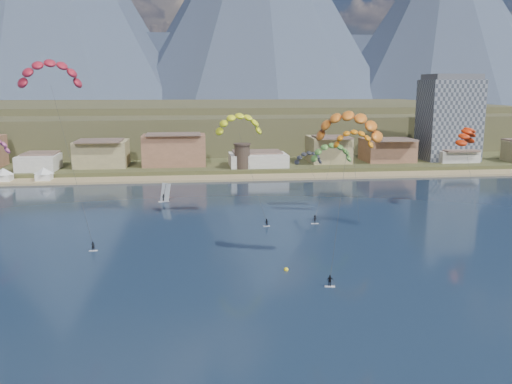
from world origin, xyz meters
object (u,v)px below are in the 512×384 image
Objects in this scene: kitesurfer_yellow at (239,121)px; kitesurfer_orange at (349,122)px; buoy at (286,270)px; kitesurfer_green at (332,150)px; kitesurfer_red at (50,69)px; watchtower at (242,156)px; apartment_tower at (449,118)px; windsurfer at (164,196)px.

kitesurfer_orange reaches higher than kitesurfer_yellow.
kitesurfer_yellow reaches higher than buoy.
kitesurfer_green is 48.79m from buoy.
kitesurfer_red is 1.32× the size of kitesurfer_orange.
kitesurfer_red is 39.84m from kitesurfer_yellow.
kitesurfer_yellow is 1.24× the size of kitesurfer_green.
kitesurfer_yellow is at bearing -95.87° from watchtower.
kitesurfer_red is at bearing 156.69° from kitesurfer_orange.
kitesurfer_green reaches higher than watchtower.
watchtower is 0.34× the size of kitesurfer_yellow.
kitesurfer_yellow is 42.90m from buoy.
buoy is at bearing -126.26° from apartment_tower.
kitesurfer_orange is at bearing -101.08° from kitesurfer_green.
kitesurfer_green is at bearing 78.92° from kitesurfer_orange.
kitesurfer_green is at bearing 66.75° from buoy.
windsurfer is at bearing -151.80° from apartment_tower.
apartment_tower reaches higher than buoy.
watchtower is 11.28× the size of buoy.
apartment_tower is at bearing 47.31° from kitesurfer_green.
apartment_tower reaches higher than windsurfer.
watchtower is at bearing 88.87° from buoy.
kitesurfer_orange is (-71.19, -108.06, 5.88)m from apartment_tower.
kitesurfer_red is at bearing -163.86° from kitesurfer_yellow.
kitesurfer_red is (-43.15, -71.67, 26.19)m from watchtower.
buoy is (-1.92, -97.70, -6.24)m from watchtower.
buoy is at bearing -113.25° from kitesurfer_green.
watchtower is 0.24× the size of kitesurfer_red.
kitesurfer_red reaches higher than kitesurfer_yellow.
apartment_tower reaches higher than kitesurfer_yellow.
kitesurfer_orange is 41.03m from kitesurfer_green.
apartment_tower reaches higher than kitesurfer_orange.
apartment_tower is at bearing 41.00° from kitesurfer_yellow.
kitesurfer_orange is 5.68× the size of windsurfer.
apartment_tower reaches higher than kitesurfer_green.
apartment_tower is 93.72m from kitesurfer_green.
apartment_tower is at bearing 34.82° from kitesurfer_red.
kitesurfer_orange is at bearing -23.31° from kitesurfer_red.
kitesurfer_orange reaches higher than buoy.
kitesurfer_yellow reaches higher than kitesurfer_green.
windsurfer is 6.33× the size of buoy.
kitesurfer_green is (16.49, -54.84, 8.07)m from watchtower.
apartment_tower is 139.64m from buoy.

